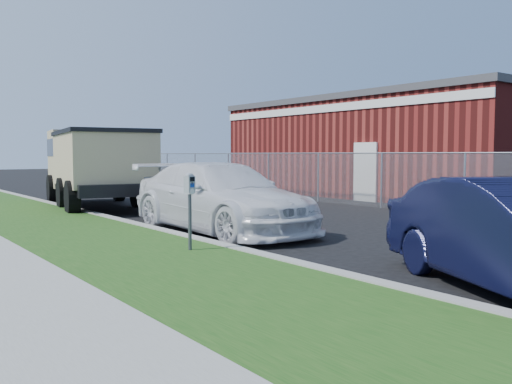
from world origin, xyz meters
TOP-DOWN VIEW (x-y plane):
  - ground at (0.00, 0.00)m, footprint 120.00×120.00m
  - streetside at (-5.57, 2.00)m, footprint 6.12×50.00m
  - chainlink_fence at (6.00, 7.00)m, footprint 0.06×30.06m
  - brick_building at (12.00, 8.00)m, footprint 9.20×14.20m
  - parking_meter at (-3.34, 0.29)m, footprint 0.21×0.18m
  - white_wagon at (-1.19, 2.62)m, footprint 2.26×5.45m
  - dump_truck at (-1.33, 10.05)m, footprint 3.61×6.99m

SIDE VIEW (x-z plane):
  - ground at x=0.00m, z-range 0.00..0.00m
  - streetside at x=-5.57m, z-range -0.01..0.14m
  - white_wagon at x=-1.19m, z-range 0.00..1.58m
  - parking_meter at x=-3.34m, z-range 0.42..1.74m
  - chainlink_fence at x=6.00m, z-range -13.74..16.26m
  - dump_truck at x=-1.33m, z-range 0.16..2.78m
  - brick_building at x=12.00m, z-range 0.04..4.21m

